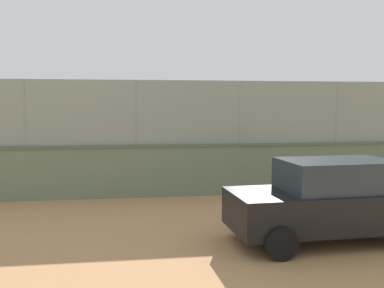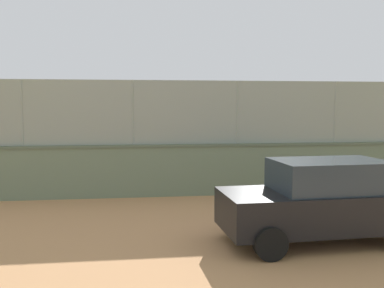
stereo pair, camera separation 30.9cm
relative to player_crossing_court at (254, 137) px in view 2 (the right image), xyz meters
The scene contains 8 objects.
ground_plane 5.43m from the player_crossing_court, 10.54° to the right, with size 260.00×260.00×0.00m, color tan.
perimeter_wall 12.48m from the player_crossing_court, 69.81° to the left, with size 26.24×1.45×1.60m.
fence_panel_on_wall 12.60m from the player_crossing_court, 69.81° to the left, with size 25.77×1.09×1.95m.
player_crossing_court is the anchor object (origin of this frame).
player_foreground_swinging 10.46m from the player_crossing_court, 19.55° to the left, with size 0.72×1.04×1.58m.
sports_ball 2.45m from the player_crossing_court, 97.08° to the left, with size 0.24×0.24×0.24m, color orange.
courtside_bench 9.67m from the player_crossing_court, 97.45° to the left, with size 1.61×0.44×0.87m.
parked_car_black 17.19m from the player_crossing_court, 76.91° to the left, with size 4.02×1.93×1.69m.
Camera 2 is at (2.70, 25.87, 2.79)m, focal length 40.80 mm.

